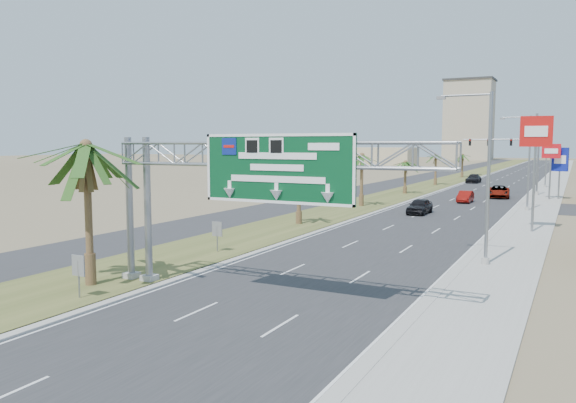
% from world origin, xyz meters
% --- Properties ---
extents(ground, '(600.00, 600.00, 0.00)m').
position_xyz_m(ground, '(0.00, 0.00, 0.00)').
color(ground, '#8C7A59').
rests_on(ground, ground).
extents(road, '(12.00, 300.00, 0.02)m').
position_xyz_m(road, '(0.00, 110.00, 0.01)').
color(road, '#28282B').
rests_on(road, ground).
extents(sidewalk_right, '(4.00, 300.00, 0.10)m').
position_xyz_m(sidewalk_right, '(8.50, 110.00, 0.05)').
color(sidewalk_right, '#9E9B93').
rests_on(sidewalk_right, ground).
extents(median_grass, '(7.00, 300.00, 0.12)m').
position_xyz_m(median_grass, '(-10.00, 110.00, 0.06)').
color(median_grass, '#464F22').
rests_on(median_grass, ground).
extents(opposing_road, '(8.00, 300.00, 0.02)m').
position_xyz_m(opposing_road, '(-17.00, 110.00, 0.01)').
color(opposing_road, '#28282B').
rests_on(opposing_road, ground).
extents(sign_gantry, '(16.75, 1.24, 7.50)m').
position_xyz_m(sign_gantry, '(-1.06, 9.93, 6.06)').
color(sign_gantry, gray).
rests_on(sign_gantry, ground).
extents(palm_near, '(5.70, 5.70, 8.35)m').
position_xyz_m(palm_near, '(-9.20, 8.00, 6.93)').
color(palm_near, brown).
rests_on(palm_near, ground).
extents(palm_row_b, '(3.99, 3.99, 5.95)m').
position_xyz_m(palm_row_b, '(-9.50, 32.00, 4.90)').
color(palm_row_b, brown).
rests_on(palm_row_b, ground).
extents(palm_row_c, '(3.99, 3.99, 6.75)m').
position_xyz_m(palm_row_c, '(-9.50, 48.00, 5.66)').
color(palm_row_c, brown).
rests_on(palm_row_c, ground).
extents(palm_row_d, '(3.99, 3.99, 5.45)m').
position_xyz_m(palm_row_d, '(-9.50, 66.00, 4.42)').
color(palm_row_d, brown).
rests_on(palm_row_d, ground).
extents(palm_row_e, '(3.99, 3.99, 6.15)m').
position_xyz_m(palm_row_e, '(-9.50, 85.00, 5.09)').
color(palm_row_e, brown).
rests_on(palm_row_e, ground).
extents(palm_row_f, '(3.99, 3.99, 5.75)m').
position_xyz_m(palm_row_f, '(-9.50, 110.00, 4.71)').
color(palm_row_f, brown).
rests_on(palm_row_f, ground).
extents(streetlight_near, '(3.27, 0.44, 10.00)m').
position_xyz_m(streetlight_near, '(7.30, 22.00, 4.69)').
color(streetlight_near, gray).
rests_on(streetlight_near, ground).
extents(streetlight_mid, '(3.27, 0.44, 10.00)m').
position_xyz_m(streetlight_mid, '(7.30, 52.00, 4.69)').
color(streetlight_mid, gray).
rests_on(streetlight_mid, ground).
extents(streetlight_far, '(3.27, 0.44, 10.00)m').
position_xyz_m(streetlight_far, '(7.30, 88.00, 4.69)').
color(streetlight_far, gray).
rests_on(streetlight_far, ground).
extents(signal_mast, '(10.28, 0.71, 8.00)m').
position_xyz_m(signal_mast, '(5.17, 71.97, 4.85)').
color(signal_mast, gray).
rests_on(signal_mast, ground).
extents(median_signback_a, '(0.75, 0.08, 2.08)m').
position_xyz_m(median_signback_a, '(-7.80, 6.00, 1.45)').
color(median_signback_a, gray).
rests_on(median_signback_a, ground).
extents(median_signback_b, '(0.75, 0.08, 2.08)m').
position_xyz_m(median_signback_b, '(-8.50, 18.00, 1.45)').
color(median_signback_b, gray).
rests_on(median_signback_b, ground).
extents(tower_distant, '(20.00, 16.00, 35.00)m').
position_xyz_m(tower_distant, '(-32.00, 250.00, 17.50)').
color(tower_distant, tan).
rests_on(tower_distant, ground).
extents(building_distant_left, '(24.00, 14.00, 6.00)m').
position_xyz_m(building_distant_left, '(-45.00, 160.00, 3.00)').
color(building_distant_left, tan).
rests_on(building_distant_left, ground).
extents(car_left_lane, '(1.94, 4.64, 1.57)m').
position_xyz_m(car_left_lane, '(-2.00, 44.48, 0.79)').
color(car_left_lane, black).
rests_on(car_left_lane, ground).
extents(car_mid_lane, '(1.54, 4.25, 1.39)m').
position_xyz_m(car_mid_lane, '(0.11, 58.19, 0.70)').
color(car_mid_lane, maroon).
rests_on(car_mid_lane, ground).
extents(car_right_lane, '(3.15, 5.93, 1.59)m').
position_xyz_m(car_right_lane, '(2.96, 66.34, 0.79)').
color(car_right_lane, gray).
rests_on(car_right_lane, ground).
extents(car_far, '(2.31, 5.40, 1.55)m').
position_xyz_m(car_far, '(-4.73, 94.69, 0.78)').
color(car_far, black).
rests_on(car_far, ground).
extents(pole_sign_red_near, '(2.42, 0.64, 9.45)m').
position_xyz_m(pole_sign_red_near, '(9.00, 36.65, 7.47)').
color(pole_sign_red_near, gray).
rests_on(pole_sign_red_near, ground).
extents(pole_sign_blue, '(2.00, 0.86, 6.82)m').
position_xyz_m(pole_sign_blue, '(10.03, 67.20, 4.90)').
color(pole_sign_blue, gray).
rests_on(pole_sign_blue, ground).
extents(pole_sign_red_far, '(2.21, 0.43, 7.29)m').
position_xyz_m(pole_sign_red_far, '(9.00, 66.40, 5.70)').
color(pole_sign_red_far, gray).
rests_on(pole_sign_red_far, ground).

